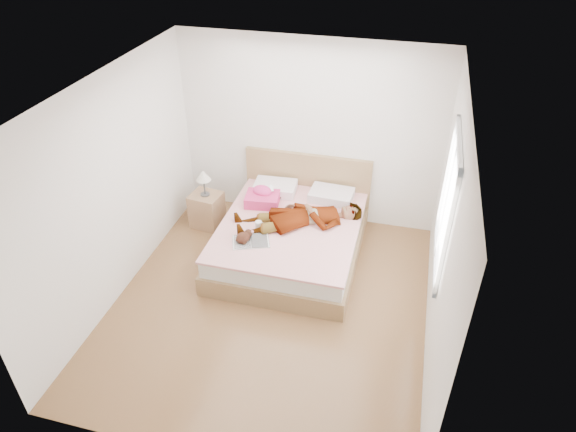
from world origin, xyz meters
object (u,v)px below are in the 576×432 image
object	(u,v)px
magazine	(251,241)
plush_toy	(244,237)
phone	(271,188)
nightstand	(207,207)
bed	(292,235)
woman	(300,214)
towel	(262,197)
coffee_mug	(259,225)

from	to	relation	value
magazine	plush_toy	xyz separation A→B (m)	(-0.08, -0.01, 0.06)
phone	nightstand	world-z (taller)	nightstand
nightstand	bed	bearing A→B (deg)	-13.38
woman	towel	xyz separation A→B (m)	(-0.60, 0.30, -0.02)
phone	coffee_mug	world-z (taller)	phone
towel	coffee_mug	xyz separation A→B (m)	(0.12, -0.56, -0.05)
plush_toy	magazine	bearing A→B (deg)	6.74
towel	coffee_mug	bearing A→B (deg)	-77.78
plush_toy	bed	bearing A→B (deg)	52.53
phone	towel	world-z (taller)	towel
magazine	nightstand	size ratio (longest dim) A/B	0.59
phone	magazine	world-z (taller)	phone
coffee_mug	nightstand	xyz separation A→B (m)	(-0.96, 0.58, -0.26)
towel	plush_toy	bearing A→B (deg)	-87.62
woman	phone	size ratio (longest dim) A/B	16.69
bed	magazine	world-z (taller)	bed
phone	bed	xyz separation A→B (m)	(0.39, -0.41, -0.43)
plush_toy	nightstand	distance (m)	1.29
phone	woman	bearing A→B (deg)	-64.64
bed	woman	bearing A→B (deg)	2.62
woman	magazine	world-z (taller)	woman
phone	bed	world-z (taller)	bed
bed	towel	distance (m)	0.66
plush_toy	towel	bearing A→B (deg)	92.38
woman	nightstand	size ratio (longest dim) A/B	1.90
phone	magazine	size ratio (longest dim) A/B	0.19
plush_toy	nightstand	world-z (taller)	nightstand
woman	magazine	size ratio (longest dim) A/B	3.24
woman	nightstand	distance (m)	1.51
bed	magazine	size ratio (longest dim) A/B	4.01
bed	coffee_mug	world-z (taller)	bed
nightstand	magazine	bearing A→B (deg)	-42.87
woman	magazine	bearing A→B (deg)	-65.74
towel	plush_toy	world-z (taller)	towel
woman	nightstand	xyz separation A→B (m)	(-1.44, 0.31, -0.33)
phone	coffee_mug	xyz separation A→B (m)	(0.02, -0.67, -0.14)
towel	plush_toy	size ratio (longest dim) A/B	1.83
towel	plush_toy	xyz separation A→B (m)	(0.04, -0.88, -0.02)
towel	nightstand	distance (m)	0.90
woman	bed	size ratio (longest dim) A/B	0.81
towel	plush_toy	distance (m)	0.88
woman	plush_toy	bearing A→B (deg)	-69.66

